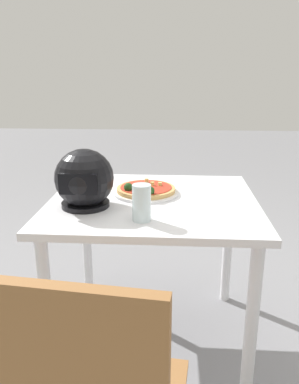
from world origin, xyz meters
The scene contains 6 objects.
ground_plane centered at (0.00, 0.00, 0.00)m, with size 14.00×14.00×0.00m, color gray.
dining_table centered at (0.00, 0.00, 0.61)m, with size 0.90×0.82×0.71m.
pizza_plate centered at (0.04, -0.07, 0.72)m, with size 0.30×0.30×0.01m, color white.
pizza centered at (0.04, -0.06, 0.74)m, with size 0.27×0.27×0.05m.
motorcycle_helmet centered at (0.27, 0.12, 0.83)m, with size 0.24×0.24×0.24m.
drinking_glass centered at (0.03, 0.26, 0.78)m, with size 0.07×0.07×0.14m, color silver.
Camera 1 is at (-0.09, 1.62, 1.25)m, focal length 36.42 mm.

